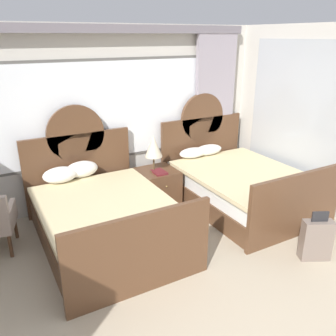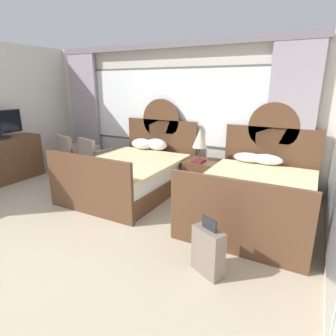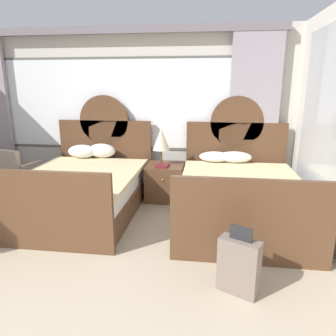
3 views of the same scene
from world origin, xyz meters
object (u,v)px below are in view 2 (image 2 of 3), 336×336
Objects in this scene: book_on_nightstand at (199,161)px; armchair_by_window_centre at (72,151)px; table_lamp_on_nightstand at (200,139)px; suitcase_on_floor at (208,251)px; bed_near_window at (133,173)px; armchair_by_window_left at (94,154)px; nightstand_between_beds at (202,175)px; bed_near_mirror at (256,194)px.

armchair_by_window_centre is (-3.04, -0.12, -0.13)m from book_on_nightstand.
suitcase_on_floor is (1.02, -2.24, -0.71)m from table_lamp_on_nightstand.
bed_near_window reaches higher than suitcase_on_floor.
bed_near_window reaches higher than book_on_nightstand.
table_lamp_on_nightstand is 2.56m from suitcase_on_floor.
bed_near_window reaches higher than armchair_by_window_left.
table_lamp_on_nightstand reaches higher than nightstand_between_beds.
book_on_nightstand is (-0.03, -0.12, 0.30)m from nightstand_between_beds.
book_on_nightstand is at bearing 25.27° from bed_near_window.
book_on_nightstand reaches higher than nightstand_between_beds.
suitcase_on_floor is at bearing -65.03° from book_on_nightstand.
table_lamp_on_nightstand is at bearing 114.60° from suitcase_on_floor.
bed_near_window is at bearing -154.73° from book_on_nightstand.
armchair_by_window_left is (-2.41, -0.23, 0.17)m from nightstand_between_beds.
armchair_by_window_left is at bearing -174.49° from table_lamp_on_nightstand.
bed_near_window is at bearing 179.83° from bed_near_mirror.
armchair_by_window_centre is at bearing -177.79° from book_on_nightstand.
armchair_by_window_centre is at bearing 153.46° from suitcase_on_floor.
nightstand_between_beds is 0.32m from book_on_nightstand.
armchair_by_window_left is at bearing 163.16° from bed_near_window.
armchair_by_window_left is at bearing -177.18° from book_on_nightstand.
table_lamp_on_nightstand is at bearing 151.68° from bed_near_mirror.
nightstand_between_beds is at bearing 29.45° from bed_near_window.
bed_near_mirror reaches higher than nightstand_between_beds.
armchair_by_window_centre is (-1.96, 0.39, 0.11)m from bed_near_window.
bed_near_mirror is at bearing -24.60° from book_on_nightstand.
armchair_by_window_left is 1.00× the size of armchair_by_window_centre.
bed_near_window is 2.21m from bed_near_mirror.
book_on_nightstand is at bearing 2.82° from armchair_by_window_left.
book_on_nightstand is 0.32× the size of armchair_by_window_centre.
armchair_by_window_centre is at bearing 168.62° from bed_near_window.
bed_near_mirror reaches higher than suitcase_on_floor.
suitcase_on_floor is (2.07, -1.62, -0.09)m from bed_near_window.
nightstand_between_beds is 0.68m from table_lamp_on_nightstand.
armchair_by_window_centre is at bearing 174.51° from bed_near_mirror.
bed_near_mirror is (2.21, -0.01, -0.00)m from bed_near_window.
suitcase_on_floor is at bearing -65.40° from table_lamp_on_nightstand.
armchair_by_window_left is 1.29× the size of suitcase_on_floor.
bed_near_window and bed_near_mirror have the same top height.
nightstand_between_beds is 0.96× the size of suitcase_on_floor.
armchair_by_window_centre is (-3.00, -0.23, -0.52)m from table_lamp_on_nightstand.
bed_near_mirror is at bearing -28.32° from table_lamp_on_nightstand.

